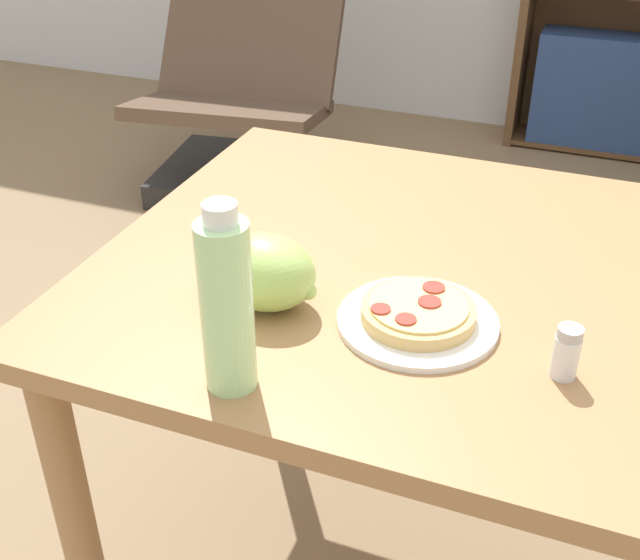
% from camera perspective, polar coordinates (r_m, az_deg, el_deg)
% --- Properties ---
extents(ground_plane, '(14.00, 14.00, 0.00)m').
position_cam_1_polar(ground_plane, '(1.83, 6.32, -18.55)').
color(ground_plane, '#897051').
extents(dining_table, '(1.08, 0.89, 0.76)m').
position_cam_1_polar(dining_table, '(1.32, 8.55, -3.23)').
color(dining_table, '#A37549').
rests_on(dining_table, ground_plane).
extents(pizza_on_plate, '(0.23, 0.23, 0.04)m').
position_cam_1_polar(pizza_on_plate, '(1.12, 6.97, -2.55)').
color(pizza_on_plate, white).
rests_on(pizza_on_plate, dining_table).
extents(grape_bunch, '(0.16, 0.12, 0.11)m').
position_cam_1_polar(grape_bunch, '(1.14, -4.01, 0.56)').
color(grape_bunch, '#A8CC66').
rests_on(grape_bunch, dining_table).
extents(drink_bottle, '(0.06, 0.06, 0.25)m').
position_cam_1_polar(drink_bottle, '(0.95, -6.66, -1.75)').
color(drink_bottle, '#B7EAA3').
rests_on(drink_bottle, dining_table).
extents(salt_shaker, '(0.03, 0.03, 0.07)m').
position_cam_1_polar(salt_shaker, '(1.05, 17.12, -4.94)').
color(salt_shaker, white).
rests_on(salt_shaker, dining_table).
extents(lounge_chair_near, '(0.78, 0.85, 0.88)m').
position_cam_1_polar(lounge_chair_near, '(3.23, -5.48, 11.47)').
color(lounge_chair_near, black).
rests_on(lounge_chair_near, ground_plane).
extents(bookshelf, '(0.87, 0.26, 1.37)m').
position_cam_1_polar(bookshelf, '(3.70, 21.35, 17.66)').
color(bookshelf, brown).
rests_on(bookshelf, ground_plane).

